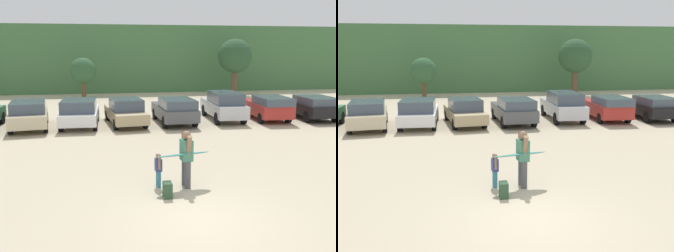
# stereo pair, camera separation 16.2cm
# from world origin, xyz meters

# --- Properties ---
(ground_plane) EXTENTS (120.00, 120.00, 0.00)m
(ground_plane) POSITION_xyz_m (0.00, 0.00, 0.00)
(ground_plane) COLOR #C1B293
(hillside_ridge) EXTENTS (108.00, 12.00, 6.51)m
(hillside_ridge) POSITION_xyz_m (0.00, 34.79, 3.26)
(hillside_ridge) COLOR #427042
(hillside_ridge) RESTS_ON ground_plane
(tree_right) EXTENTS (2.21, 2.21, 3.51)m
(tree_right) POSITION_xyz_m (-3.76, 25.18, 2.37)
(tree_right) COLOR brown
(tree_right) RESTS_ON ground_plane
(tree_ridge_back) EXTENTS (3.10, 3.10, 5.15)m
(tree_ridge_back) POSITION_xyz_m (9.93, 25.41, 3.55)
(tree_ridge_back) COLOR brown
(tree_ridge_back) RESTS_ON ground_plane
(parked_car_champagne) EXTENTS (2.41, 4.69, 1.49)m
(parked_car_champagne) POSITION_xyz_m (-6.15, 12.50, 0.80)
(parked_car_champagne) COLOR beige
(parked_car_champagne) RESTS_ON ground_plane
(parked_car_white) EXTENTS (2.07, 4.49, 1.52)m
(parked_car_white) POSITION_xyz_m (-3.50, 12.57, 0.80)
(parked_car_white) COLOR white
(parked_car_white) RESTS_ON ground_plane
(parked_car_tan) EXTENTS (2.32, 4.78, 1.49)m
(parked_car_tan) POSITION_xyz_m (-0.98, 12.68, 0.75)
(parked_car_tan) COLOR tan
(parked_car_tan) RESTS_ON ground_plane
(parked_car_dark_gray) EXTENTS (2.06, 4.41, 1.50)m
(parked_car_dark_gray) POSITION_xyz_m (1.80, 12.45, 0.80)
(parked_car_dark_gray) COLOR #4C4F54
(parked_car_dark_gray) RESTS_ON ground_plane
(parked_car_silver) EXTENTS (1.88, 4.83, 1.71)m
(parked_car_silver) POSITION_xyz_m (4.91, 13.12, 0.90)
(parked_car_silver) COLOR silver
(parked_car_silver) RESTS_ON ground_plane
(parked_car_red) EXTENTS (1.97, 4.32, 1.48)m
(parked_car_red) POSITION_xyz_m (7.52, 12.70, 0.80)
(parked_car_red) COLOR #B72D28
(parked_car_red) RESTS_ON ground_plane
(parked_car_black) EXTENTS (2.10, 4.68, 1.42)m
(parked_car_black) POSITION_xyz_m (10.32, 12.65, 0.78)
(parked_car_black) COLOR black
(parked_car_black) RESTS_ON ground_plane
(person_adult) EXTENTS (0.35, 0.81, 1.75)m
(person_adult) POSITION_xyz_m (0.19, 2.29, 0.99)
(person_adult) COLOR #4C4C51
(person_adult) RESTS_ON ground_plane
(person_child) EXTENTS (0.21, 0.41, 1.05)m
(person_child) POSITION_xyz_m (-0.65, 2.43, 0.59)
(person_child) COLOR teal
(person_child) RESTS_ON ground_plane
(surfboard_teal) EXTENTS (1.79, 0.83, 0.21)m
(surfboard_teal) POSITION_xyz_m (0.09, 2.23, 1.04)
(surfboard_teal) COLOR teal
(backpack_dropped) EXTENTS (0.24, 0.34, 0.45)m
(backpack_dropped) POSITION_xyz_m (-0.53, 1.49, 0.22)
(backpack_dropped) COLOR #2D4C33
(backpack_dropped) RESTS_ON ground_plane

